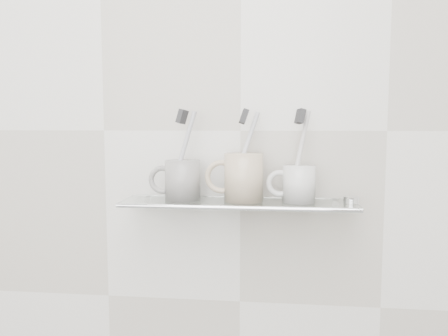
# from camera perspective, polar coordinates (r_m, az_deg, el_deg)

# --- Properties ---
(wall_back) EXTENTS (2.50, 0.00, 2.50)m
(wall_back) POSITION_cam_1_polar(r_m,az_deg,el_deg) (0.99, 2.17, 4.89)
(wall_back) COLOR silver
(wall_back) RESTS_ON ground
(shelf_glass) EXTENTS (0.50, 0.12, 0.01)m
(shelf_glass) POSITION_cam_1_polar(r_m,az_deg,el_deg) (0.94, 1.85, -4.58)
(shelf_glass) COLOR silver
(shelf_glass) RESTS_ON wall_back
(shelf_rail) EXTENTS (0.50, 0.01, 0.01)m
(shelf_rail) POSITION_cam_1_polar(r_m,az_deg,el_deg) (0.89, 1.57, -5.22)
(shelf_rail) COLOR silver
(shelf_rail) RESTS_ON shelf_glass
(bracket_left) EXTENTS (0.02, 0.03, 0.02)m
(bracket_left) POSITION_cam_1_polar(r_m,az_deg,el_deg) (1.03, -9.74, -4.41)
(bracket_left) COLOR silver
(bracket_left) RESTS_ON wall_back
(bracket_right) EXTENTS (0.02, 0.03, 0.02)m
(bracket_right) POSITION_cam_1_polar(r_m,az_deg,el_deg) (1.00, 14.24, -4.82)
(bracket_right) COLOR silver
(bracket_right) RESTS_ON wall_back
(mug_left) EXTENTS (0.10, 0.10, 0.09)m
(mug_left) POSITION_cam_1_polar(r_m,az_deg,el_deg) (0.96, -5.41, -1.58)
(mug_left) COLOR silver
(mug_left) RESTS_ON shelf_glass
(mug_left_handle) EXTENTS (0.06, 0.01, 0.06)m
(mug_left_handle) POSITION_cam_1_polar(r_m,az_deg,el_deg) (0.97, -8.00, -1.53)
(mug_left_handle) COLOR silver
(mug_left_handle) RESTS_ON mug_left
(toothbrush_left) EXTENTS (0.07, 0.02, 0.19)m
(toothbrush_left) POSITION_cam_1_polar(r_m,az_deg,el_deg) (0.95, -5.45, 1.88)
(toothbrush_left) COLOR #B9B9C2
(toothbrush_left) RESTS_ON mug_left
(bristles_left) EXTENTS (0.03, 0.03, 0.03)m
(bristles_left) POSITION_cam_1_polar(r_m,az_deg,el_deg) (0.95, -5.49, 6.71)
(bristles_left) COLOR #2C2C2E
(bristles_left) RESTS_ON toothbrush_left
(mug_center) EXTENTS (0.11, 0.11, 0.10)m
(mug_center) POSITION_cam_1_polar(r_m,az_deg,el_deg) (0.94, 2.58, -1.19)
(mug_center) COLOR beige
(mug_center) RESTS_ON shelf_glass
(mug_center_handle) EXTENTS (0.07, 0.01, 0.07)m
(mug_center_handle) POSITION_cam_1_polar(r_m,az_deg,el_deg) (0.94, -0.31, -1.16)
(mug_center_handle) COLOR beige
(mug_center_handle) RESTS_ON mug_center
(toothbrush_center) EXTENTS (0.07, 0.05, 0.18)m
(toothbrush_center) POSITION_cam_1_polar(r_m,az_deg,el_deg) (0.93, 2.60, 1.83)
(toothbrush_center) COLOR #B7B8BB
(toothbrush_center) RESTS_ON mug_center
(bristles_center) EXTENTS (0.02, 0.03, 0.04)m
(bristles_center) POSITION_cam_1_polar(r_m,az_deg,el_deg) (0.93, 2.62, 6.75)
(bristles_center) COLOR #2C2C2E
(bristles_center) RESTS_ON toothbrush_center
(mug_right) EXTENTS (0.09, 0.09, 0.08)m
(mug_right) POSITION_cam_1_polar(r_m,az_deg,el_deg) (0.94, 9.77, -2.04)
(mug_right) COLOR white
(mug_right) RESTS_ON shelf_glass
(mug_right_handle) EXTENTS (0.06, 0.01, 0.06)m
(mug_right_handle) POSITION_cam_1_polar(r_m,az_deg,el_deg) (0.94, 7.29, -2.02)
(mug_right_handle) COLOR white
(mug_right_handle) RESTS_ON mug_right
(toothbrush_right) EXTENTS (0.05, 0.05, 0.19)m
(toothbrush_right) POSITION_cam_1_polar(r_m,az_deg,el_deg) (0.93, 9.84, 1.75)
(toothbrush_right) COLOR beige
(toothbrush_right) RESTS_ON mug_right
(bristles_right) EXTENTS (0.03, 0.03, 0.03)m
(bristles_right) POSITION_cam_1_polar(r_m,az_deg,el_deg) (0.93, 9.92, 6.67)
(bristles_right) COLOR #2C2C2E
(bristles_right) RESTS_ON toothbrush_right
(chrome_cap) EXTENTS (0.03, 0.03, 0.01)m
(chrome_cap) POSITION_cam_1_polar(r_m,az_deg,el_deg) (0.96, 16.28, -3.98)
(chrome_cap) COLOR silver
(chrome_cap) RESTS_ON shelf_glass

